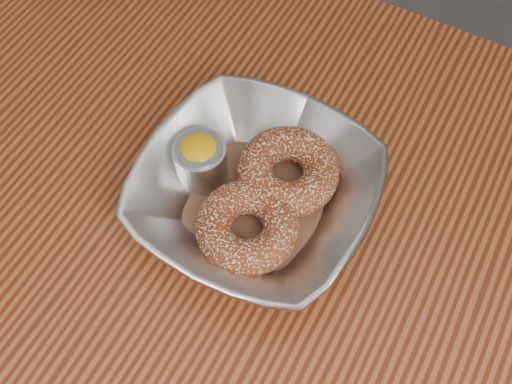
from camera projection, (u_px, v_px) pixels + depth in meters
The scene contains 6 objects.
table at pixel (291, 327), 0.65m from camera, with size 1.20×0.80×0.75m.
serving_bowl at pixel (256, 193), 0.58m from camera, with size 0.23×0.23×0.06m, color #B7B9BE.
parchment at pixel (256, 202), 0.60m from camera, with size 0.14×0.14×0.00m, color brown.
donut_back at pixel (288, 171), 0.60m from camera, with size 0.10×0.10×0.04m, color maroon.
donut_front at pixel (247, 227), 0.57m from camera, with size 0.10×0.10×0.03m, color maroon.
ramekin at pixel (200, 159), 0.59m from camera, with size 0.05×0.05×0.05m.
Camera 1 is at (0.06, -0.19, 1.29)m, focal length 42.00 mm.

